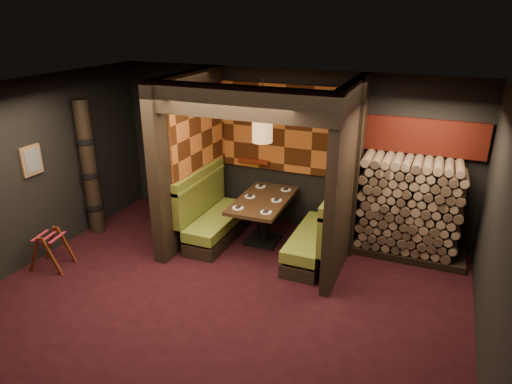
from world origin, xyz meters
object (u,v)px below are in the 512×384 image
object	(u,v)px
luggage_rack	(51,248)
dining_table	(263,211)
pendant_lamp	(262,128)
totem_column	(90,169)
firewood_stack	(414,209)
booth_bench_right	(318,236)
booth_bench_left	(213,217)

from	to	relation	value
luggage_rack	dining_table	bearing A→B (deg)	36.98
pendant_lamp	totem_column	bearing A→B (deg)	-166.13
totem_column	firewood_stack	distance (m)	5.49
firewood_stack	dining_table	bearing A→B (deg)	-168.80
booth_bench_right	totem_column	xyz separation A→B (m)	(-3.98, -0.55, 0.79)
booth_bench_left	booth_bench_right	size ratio (longest dim) A/B	1.00
dining_table	totem_column	distance (m)	3.10
booth_bench_right	booth_bench_left	bearing A→B (deg)	180.00
booth_bench_right	dining_table	bearing A→B (deg)	167.75
dining_table	luggage_rack	distance (m)	3.42
booth_bench_right	luggage_rack	size ratio (longest dim) A/B	2.42
booth_bench_left	booth_bench_right	world-z (taller)	same
firewood_stack	pendant_lamp	bearing A→B (deg)	-167.65
pendant_lamp	firewood_stack	size ratio (longest dim) A/B	0.61
firewood_stack	totem_column	bearing A→B (deg)	-166.81
dining_table	luggage_rack	size ratio (longest dim) A/B	2.33
luggage_rack	totem_column	bearing A→B (deg)	99.53
pendant_lamp	luggage_rack	xyz separation A→B (m)	(-2.73, -2.00, -1.70)
pendant_lamp	totem_column	size ratio (longest dim) A/B	0.44
totem_column	booth_bench_right	bearing A→B (deg)	7.86
booth_bench_left	totem_column	bearing A→B (deg)	-165.25
totem_column	firewood_stack	size ratio (longest dim) A/B	1.39
totem_column	dining_table	bearing A→B (deg)	14.78
pendant_lamp	totem_column	xyz separation A→B (m)	(-2.94, -0.73, -0.84)
booth_bench_right	firewood_stack	distance (m)	1.58
booth_bench_left	firewood_stack	size ratio (longest dim) A/B	0.92
booth_bench_left	pendant_lamp	xyz separation A→B (m)	(0.85, 0.18, 1.63)
booth_bench_left	totem_column	world-z (taller)	totem_column
totem_column	pendant_lamp	bearing A→B (deg)	13.87
dining_table	luggage_rack	world-z (taller)	dining_table
dining_table	pendant_lamp	world-z (taller)	pendant_lamp
pendant_lamp	totem_column	world-z (taller)	pendant_lamp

